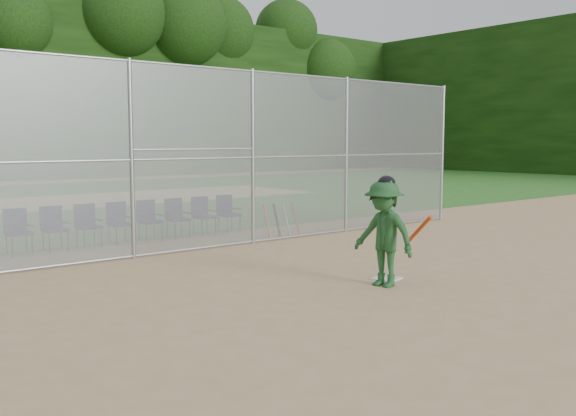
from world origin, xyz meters
TOP-DOWN VIEW (x-y plane):
  - ground at (0.00, 0.00)m, footprint 100.00×100.00m
  - grass_strip at (0.00, 18.00)m, footprint 100.00×100.00m
  - dirt_patch_far at (0.00, 18.00)m, footprint 24.00×24.00m
  - backstop_fence at (0.00, 5.00)m, footprint 16.09×0.09m
  - treeline at (0.00, 20.00)m, footprint 81.00×60.00m
  - home_plate at (0.51, 0.43)m, footprint 0.50×0.50m
  - batter_at_plate at (0.05, 0.09)m, footprint 0.93×1.34m
  - water_cooler at (5.78, 5.08)m, footprint 0.32×0.32m
  - spare_bats at (2.18, 5.41)m, footprint 0.96×0.38m
  - chair_2 at (-3.66, 6.91)m, footprint 0.54×0.52m
  - chair_3 at (-2.91, 6.91)m, footprint 0.54×0.52m
  - chair_4 at (-2.15, 6.91)m, footprint 0.54×0.52m
  - chair_5 at (-1.39, 6.91)m, footprint 0.54×0.52m
  - chair_6 at (-0.64, 6.91)m, footprint 0.54×0.52m
  - chair_7 at (0.12, 6.91)m, footprint 0.54×0.52m
  - chair_8 at (0.87, 6.91)m, footprint 0.54×0.52m
  - chair_9 at (1.63, 6.91)m, footprint 0.54×0.52m

SIDE VIEW (x-z plane):
  - ground at x=0.00m, z-range 0.00..0.00m
  - grass_strip at x=0.00m, z-range 0.01..0.01m
  - dirt_patch_far at x=0.00m, z-range 0.01..0.01m
  - home_plate at x=0.51m, z-range 0.00..0.02m
  - water_cooler at x=5.78m, z-range 0.00..0.41m
  - spare_bats at x=2.18m, z-range -0.01..0.83m
  - chair_2 at x=-3.66m, z-range 0.00..0.96m
  - chair_3 at x=-2.91m, z-range 0.00..0.96m
  - chair_4 at x=-2.15m, z-range 0.00..0.96m
  - chair_5 at x=-1.39m, z-range 0.00..0.96m
  - chair_6 at x=-0.64m, z-range 0.00..0.96m
  - chair_7 at x=0.12m, z-range 0.00..0.96m
  - chair_8 at x=0.87m, z-range 0.00..0.96m
  - chair_9 at x=1.63m, z-range 0.00..0.96m
  - batter_at_plate at x=0.05m, z-range -0.03..1.79m
  - backstop_fence at x=0.00m, z-range 0.07..4.07m
  - treeline at x=0.00m, z-range 0.00..11.00m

